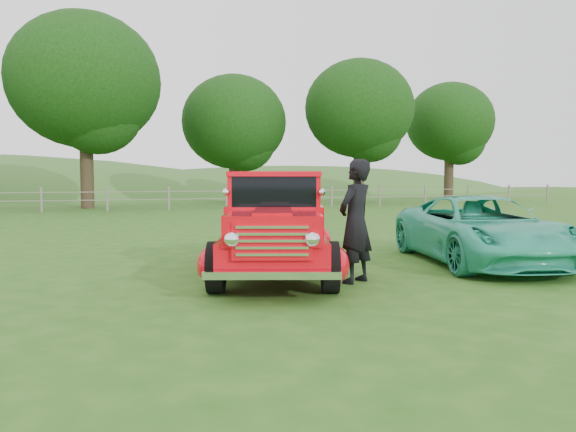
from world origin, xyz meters
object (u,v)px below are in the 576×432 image
object	(u,v)px
tree_near_west	(85,81)
man	(356,221)
tree_near_east	(234,122)
tree_far_east	(450,122)
teal_sedan	(481,230)
red_pickup	(275,229)
tree_mid_east	(359,109)

from	to	relation	value
tree_near_west	man	bearing A→B (deg)	-78.91
tree_near_east	man	world-z (taller)	tree_near_east
man	tree_near_east	bearing A→B (deg)	-131.97
tree_far_east	teal_sedan	bearing A→B (deg)	-122.96
red_pickup	teal_sedan	bearing A→B (deg)	17.17
tree_near_east	tree_mid_east	xyz separation A→B (m)	(8.00, -2.00, 0.93)
tree_near_west	tree_mid_east	size ratio (longest dim) A/B	1.10
tree_mid_east	red_pickup	world-z (taller)	tree_mid_east
teal_sedan	tree_far_east	bearing A→B (deg)	69.35
teal_sedan	tree_mid_east	bearing A→B (deg)	82.21
tree_mid_east	teal_sedan	world-z (taller)	tree_mid_east
tree_near_west	red_pickup	distance (m)	24.00
tree_near_east	tree_far_east	bearing A→B (deg)	3.37
tree_near_west	tree_far_east	size ratio (longest dim) A/B	1.18
red_pickup	tree_far_east	bearing A→B (deg)	68.86
tree_near_east	tree_near_west	bearing A→B (deg)	-156.04
tree_near_west	tree_far_east	bearing A→B (deg)	10.89
tree_far_east	red_pickup	xyz separation A→B (m)	(-22.32, -27.95, -5.06)
tree_near_east	man	size ratio (longest dim) A/B	4.22
tree_near_west	red_pickup	world-z (taller)	tree_near_west
tree_mid_east	man	distance (m)	29.24
tree_near_west	tree_mid_east	xyz separation A→B (m)	(17.00, 2.00, -0.62)
tree_near_east	red_pickup	world-z (taller)	tree_near_east
red_pickup	tree_near_east	bearing A→B (deg)	96.31
tree_near_east	tree_far_east	world-z (taller)	tree_far_east
tree_near_east	tree_far_east	xyz separation A→B (m)	(17.00, 1.00, 0.61)
tree_near_west	red_pickup	xyz separation A→B (m)	(3.68, -22.95, -6.00)
tree_near_west	tree_near_east	world-z (taller)	tree_near_west
red_pickup	teal_sedan	world-z (taller)	red_pickup
tree_mid_east	red_pickup	distance (m)	28.79
tree_far_east	teal_sedan	distance (m)	33.74
tree_mid_east	tree_far_east	size ratio (longest dim) A/B	1.07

